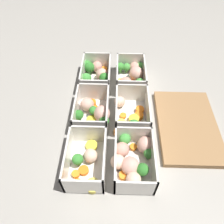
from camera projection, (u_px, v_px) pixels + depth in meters
The scene contains 8 objects.
ground_plane at pixel (112, 117), 0.71m from camera, with size 4.00×4.00×0.00m, color gray.
container_near_left at pixel (96, 74), 0.81m from camera, with size 0.17×0.11×0.07m.
container_near_center at pixel (94, 112), 0.69m from camera, with size 0.16×0.12×0.07m.
container_near_right at pixel (87, 161), 0.58m from camera, with size 0.16×0.10×0.07m.
container_far_left at pixel (131, 77), 0.80m from camera, with size 0.18×0.11×0.07m.
container_far_center at pixel (131, 114), 0.69m from camera, with size 0.16×0.11×0.07m.
container_far_right at pixel (133, 159), 0.58m from camera, with size 0.16×0.13×0.07m.
cutting_board at pixel (187, 125), 0.68m from camera, with size 0.28×0.18×0.02m.
Camera 1 is at (0.45, 0.01, 0.55)m, focal length 35.00 mm.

